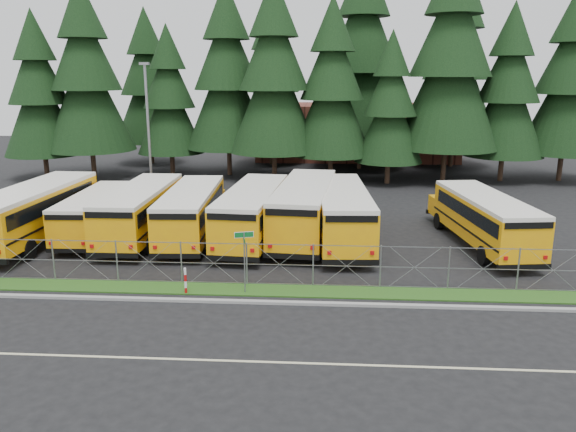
% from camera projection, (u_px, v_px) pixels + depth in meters
% --- Properties ---
extents(ground, '(120.00, 120.00, 0.00)m').
position_uv_depth(ground, '(271.00, 278.00, 26.49)').
color(ground, black).
rests_on(ground, ground).
extents(curb, '(50.00, 0.25, 0.12)m').
position_uv_depth(curb, '(264.00, 302.00, 23.48)').
color(curb, gray).
rests_on(curb, ground).
extents(grass_verge, '(50.00, 1.40, 0.06)m').
position_uv_depth(grass_verge, '(267.00, 290.00, 24.84)').
color(grass_verge, '#224A15').
rests_on(grass_verge, ground).
extents(road_lane_line, '(50.00, 0.12, 0.01)m').
position_uv_depth(road_lane_line, '(249.00, 361.00, 18.75)').
color(road_lane_line, beige).
rests_on(road_lane_line, ground).
extents(chainlink_fence, '(44.00, 0.10, 2.00)m').
position_uv_depth(chainlink_fence, '(269.00, 264.00, 25.28)').
color(chainlink_fence, gray).
rests_on(chainlink_fence, ground).
extents(brick_building, '(22.00, 10.00, 6.00)m').
position_uv_depth(brick_building, '(356.00, 131.00, 64.08)').
color(brick_building, brown).
rests_on(brick_building, ground).
extents(bus_0, '(3.37, 12.35, 3.21)m').
position_uv_depth(bus_0, '(39.00, 213.00, 32.14)').
color(bus_0, '#FFAA08').
rests_on(bus_0, ground).
extents(bus_1, '(2.68, 9.93, 2.58)m').
position_uv_depth(bus_1, '(98.00, 214.00, 33.11)').
color(bus_1, '#FFAA08').
rests_on(bus_1, ground).
extents(bus_2, '(2.82, 11.51, 3.01)m').
position_uv_depth(bus_2, '(143.00, 212.00, 32.80)').
color(bus_2, '#FFAA08').
rests_on(bus_2, ground).
extents(bus_3, '(3.17, 11.31, 2.94)m').
position_uv_depth(bus_3, '(193.00, 213.00, 32.64)').
color(bus_3, '#FFAA08').
rests_on(bus_3, ground).
extents(bus_4, '(3.64, 11.82, 3.05)m').
position_uv_depth(bus_4, '(254.00, 214.00, 32.30)').
color(bus_4, '#FFAA08').
rests_on(bus_4, ground).
extents(bus_5, '(3.99, 12.51, 3.22)m').
position_uv_depth(bus_5, '(305.00, 210.00, 32.81)').
color(bus_5, '#FFAA08').
rests_on(bus_5, ground).
extents(bus_6, '(3.45, 12.04, 3.12)m').
position_uv_depth(bus_6, '(341.00, 215.00, 31.90)').
color(bus_6, '#FFAA08').
rests_on(bus_6, ground).
extents(bus_east, '(4.10, 11.42, 2.93)m').
position_uv_depth(bus_east, '(482.00, 220.00, 31.04)').
color(bus_east, '#FFAA08').
rests_on(bus_east, ground).
extents(street_sign, '(0.81, 0.53, 2.81)m').
position_uv_depth(street_sign, '(244.00, 249.00, 24.08)').
color(street_sign, gray).
rests_on(street_sign, ground).
extents(striped_bollard, '(0.11, 0.11, 1.20)m').
position_uv_depth(striped_bollard, '(186.00, 281.00, 24.36)').
color(striped_bollard, '#B20C0C').
rests_on(striped_bollard, ground).
extents(light_standard, '(0.70, 0.35, 10.14)m').
position_uv_depth(light_standard, '(148.00, 128.00, 40.74)').
color(light_standard, gray).
rests_on(light_standard, ground).
extents(conifer_0, '(6.74, 6.74, 14.91)m').
position_uv_depth(conifer_0, '(39.00, 96.00, 49.91)').
color(conifer_0, black).
rests_on(conifer_0, ground).
extents(conifer_1, '(7.94, 7.94, 17.55)m').
position_uv_depth(conifer_1, '(86.00, 80.00, 49.85)').
color(conifer_1, black).
rests_on(conifer_1, ground).
extents(conifer_2, '(6.27, 6.27, 13.87)m').
position_uv_depth(conifer_2, '(169.00, 100.00, 52.41)').
color(conifer_2, black).
rests_on(conifer_2, ground).
extents(conifer_3, '(7.93, 7.93, 17.55)m').
position_uv_depth(conifer_3, '(227.00, 80.00, 51.44)').
color(conifer_3, black).
rests_on(conifer_3, ground).
extents(conifer_4, '(7.96, 7.96, 17.61)m').
position_uv_depth(conifer_4, '(274.00, 80.00, 48.72)').
color(conifer_4, black).
rests_on(conifer_4, ground).
extents(conifer_5, '(7.18, 7.18, 15.88)m').
position_uv_depth(conifer_5, '(332.00, 91.00, 48.64)').
color(conifer_5, black).
rests_on(conifer_5, ground).
extents(conifer_6, '(5.87, 5.87, 12.99)m').
position_uv_depth(conifer_6, '(390.00, 108.00, 47.83)').
color(conifer_6, black).
rests_on(conifer_6, ground).
extents(conifer_7, '(9.10, 9.10, 20.13)m').
position_uv_depth(conifer_7, '(450.00, 65.00, 47.92)').
color(conifer_7, black).
rests_on(conifer_7, ground).
extents(conifer_8, '(6.95, 6.95, 15.37)m').
position_uv_depth(conifer_8, '(508.00, 94.00, 48.64)').
color(conifer_8, black).
rests_on(conifer_8, ground).
extents(conifer_9, '(7.66, 7.66, 16.94)m').
position_uv_depth(conifer_9, '(570.00, 84.00, 48.57)').
color(conifer_9, black).
rests_on(conifer_9, ground).
extents(conifer_10, '(7.24, 7.24, 16.01)m').
position_uv_depth(conifer_10, '(148.00, 87.00, 58.45)').
color(conifer_10, black).
rests_on(conifer_10, ground).
extents(conifer_11, '(7.53, 7.53, 16.66)m').
position_uv_depth(conifer_11, '(271.00, 84.00, 58.11)').
color(conifer_11, black).
rests_on(conifer_11, ground).
extents(conifer_12, '(9.43, 9.43, 20.85)m').
position_uv_depth(conifer_12, '(362.00, 62.00, 54.60)').
color(conifer_12, black).
rests_on(conifer_12, ground).
extents(conifer_13, '(8.79, 8.79, 19.44)m').
position_uv_depth(conifer_13, '(457.00, 70.00, 56.11)').
color(conifer_13, black).
rests_on(conifer_13, ground).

